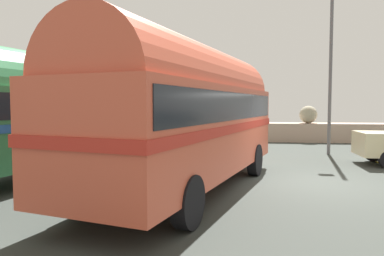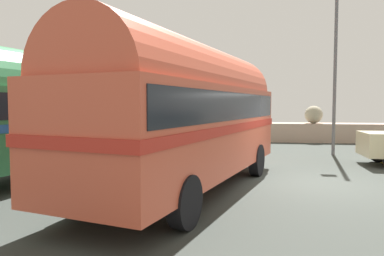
{
  "view_description": "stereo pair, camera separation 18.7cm",
  "coord_description": "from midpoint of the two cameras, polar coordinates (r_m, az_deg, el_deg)",
  "views": [
    {
      "loc": [
        -2.1,
        -10.35,
        2.19
      ],
      "look_at": [
        -3.25,
        -1.68,
        1.62
      ],
      "focal_mm": 33.94,
      "sensor_mm": 36.0,
      "label": 1
    },
    {
      "loc": [
        -1.91,
        -10.32,
        2.19
      ],
      "look_at": [
        -3.25,
        -1.68,
        1.62
      ],
      "focal_mm": 33.94,
      "sensor_mm": 36.0,
      "label": 2
    }
  ],
  "objects": [
    {
      "name": "ground",
      "position": [
        10.75,
        18.34,
        -8.19
      ],
      "size": [
        32.0,
        26.0,
        0.02
      ],
      "color": "#343934"
    },
    {
      "name": "vintage_coach",
      "position": [
        9.03,
        -1.16,
        2.81
      ],
      "size": [
        4.55,
        8.91,
        3.7
      ],
      "rotation": [
        0.0,
        0.0,
        -0.26
      ],
      "color": "black",
      "rests_on": "ground"
    },
    {
      "name": "lamp_post",
      "position": [
        16.97,
        20.47,
        10.0
      ],
      "size": [
        0.67,
        0.82,
        7.41
      ],
      "color": "#5B5B60",
      "rests_on": "ground"
    },
    {
      "name": "breakwater",
      "position": [
        22.3,
        13.31,
        -0.41
      ],
      "size": [
        31.36,
        1.8,
        2.33
      ],
      "color": "tan",
      "rests_on": "ground"
    }
  ]
}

